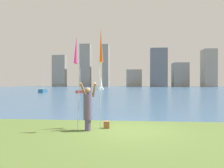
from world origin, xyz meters
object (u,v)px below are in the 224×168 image
Objects in this scene: kite_flag_left at (76,52)px; bag at (107,125)px; person at (88,107)px; sailboat_2 at (101,83)px; sailboat_1 at (80,91)px; kite_flag_right at (101,47)px; sailboat_0 at (43,91)px.

bag is at bearing 29.98° from kite_flag_left.
sailboat_2 is at bearing 82.79° from person.
sailboat_1 is 22.84m from sailboat_2.
person is 0.38× the size of sailboat_2.
sailboat_1 is at bearing 104.68° from kite_flag_right.
sailboat_0 is at bearing 116.11° from kite_flag_right.
person is 6.50× the size of bag.
kite_flag_left is 55.74m from sailboat_2.
person is at bearing -64.94° from sailboat_0.
kite_flag_left is 12.66× the size of bag.
kite_flag_right is at bearing 40.40° from kite_flag_left.
bag is 33.02m from sailboat_1.
person is 2.59m from kite_flag_right.
kite_flag_left reaches higher than bag.
bag is (0.25, -0.10, -3.27)m from kite_flag_right.
person is at bearing -142.85° from bag.
kite_flag_left reaches higher than person.
sailboat_2 is at bearing 88.29° from sailboat_1.
sailboat_2 reaches higher than kite_flag_left.
bag is at bearing -21.26° from kite_flag_right.
sailboat_2 is (-6.77, 55.31, -1.31)m from kite_flag_left.
sailboat_0 is at bearing 174.40° from sailboat_1.
kite_flag_left is 0.81× the size of sailboat_1.
kite_flag_right is 3.28m from bag.
sailboat_0 is at bearing -110.63° from sailboat_2.
kite_flag_right is at bearing 158.74° from bag.
person is 33.36m from sailboat_1.
sailboat_0 reaches higher than kite_flag_right.
kite_flag_left is at bearing -139.60° from kite_flag_right.
sailboat_1 is (-7.45, 32.53, -2.79)m from kite_flag_left.
sailboat_0 is 0.99× the size of sailboat_1.
sailboat_1 reaches higher than kite_flag_left.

